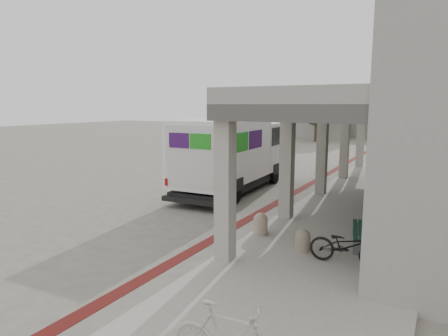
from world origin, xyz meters
The scene contains 12 objects.
ground centered at (0.00, 0.00, 0.00)m, with size 120.00×120.00×0.00m, color #686359.
bike_lane_stripe centered at (1.00, 2.00, 0.01)m, with size 0.35×40.00×0.01m, color #501210.
sidewalk centered at (4.00, 0.00, 0.06)m, with size 4.40×28.00×0.12m, color gray.
distant_backdrop centered at (-2.84, 35.89, 2.70)m, with size 28.00×10.00×6.50m.
tree_left centered at (-5.00, 28.00, 3.18)m, with size 3.20×3.20×4.80m.
tree_mid centered at (2.00, 30.00, 3.18)m, with size 3.20×3.20×4.80m.
fedex_truck centered at (-1.44, 3.49, 1.65)m, with size 2.57×7.36×3.10m.
bench centered at (4.69, -1.03, 0.42)m, with size 0.74×1.83×0.42m.
bollard_near centered at (3.53, -2.15, 0.40)m, with size 0.37×0.37×0.55m.
bollard_far centered at (2.10, -1.48, 0.42)m, with size 0.40×0.40×0.60m.
utility_cabinet centered at (5.00, 0.94, 0.56)m, with size 0.40×0.53×0.89m, color gray.
bicycle_black centered at (4.64, -2.50, 0.55)m, with size 0.58×1.65×0.87m, color black.
Camera 1 is at (6.40, -11.25, 3.66)m, focal length 32.00 mm.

